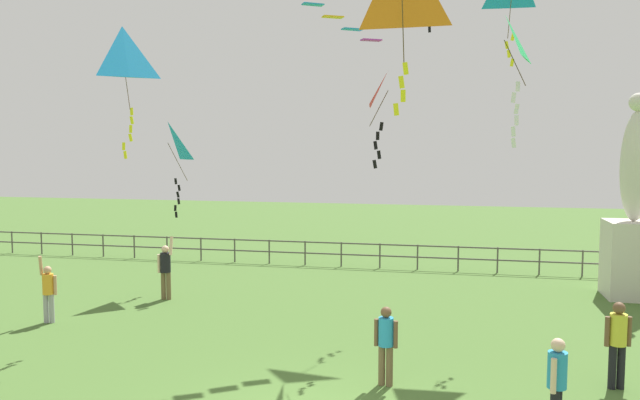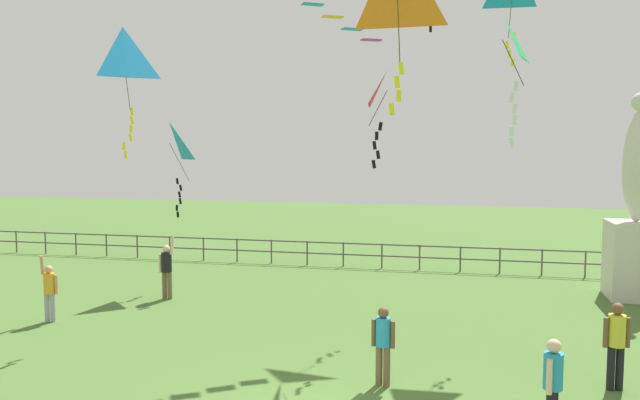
# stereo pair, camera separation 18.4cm
# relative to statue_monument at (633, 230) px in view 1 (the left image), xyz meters

# --- Properties ---
(statue_monument) EXTENTS (1.54, 1.54, 6.23)m
(statue_monument) POSITION_rel_statue_monument_xyz_m (0.00, 0.00, 0.00)
(statue_monument) COLOR beige
(statue_monument) RESTS_ON ground_plane
(person_0) EXTENTS (0.30, 0.46, 1.63)m
(person_0) POSITION_rel_statue_monument_xyz_m (-3.77, -10.18, -1.16)
(person_0) COLOR black
(person_0) RESTS_ON ground_plane
(person_1) EXTENTS (0.51, 0.31, 1.94)m
(person_1) POSITION_rel_statue_monument_xyz_m (-13.86, -3.21, -1.12)
(person_1) COLOR brown
(person_1) RESTS_ON ground_plane
(person_3) EXTENTS (0.47, 0.28, 1.77)m
(person_3) POSITION_rel_statue_monument_xyz_m (-15.76, -6.14, -1.20)
(person_3) COLOR #99999E
(person_3) RESTS_ON ground_plane
(person_4) EXTENTS (0.47, 0.29, 1.56)m
(person_4) POSITION_rel_statue_monument_xyz_m (-6.64, -8.57, -1.20)
(person_4) COLOR brown
(person_4) RESTS_ON ground_plane
(person_5) EXTENTS (0.50, 0.31, 1.69)m
(person_5) POSITION_rel_statue_monument_xyz_m (-2.30, -7.81, -1.12)
(person_5) COLOR black
(person_5) RESTS_ON ground_plane
(kite_0) EXTENTS (0.77, 1.17, 2.56)m
(kite_0) POSITION_rel_statue_monument_xyz_m (-4.48, -7.46, 4.51)
(kite_0) COLOR #1EB759
(kite_1) EXTENTS (1.03, 1.02, 3.07)m
(kite_1) POSITION_rel_statue_monument_xyz_m (-14.40, -1.71, 2.52)
(kite_1) COLOR #198CD1
(kite_2) EXTENTS (0.71, 1.22, 2.22)m
(kite_2) POSITION_rel_statue_monument_xyz_m (-6.94, -5.79, 3.76)
(kite_2) COLOR red
(kite_3) EXTENTS (1.37, 1.33, 3.29)m
(kite_3) POSITION_rel_statue_monument_xyz_m (-13.78, -5.52, 4.73)
(kite_3) COLOR #198CD1
(waterfront_railing) EXTENTS (36.03, 0.06, 0.95)m
(waterfront_railing) POSITION_rel_statue_monument_xyz_m (-7.94, 2.96, -1.47)
(waterfront_railing) COLOR #4C4742
(waterfront_railing) RESTS_ON ground_plane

